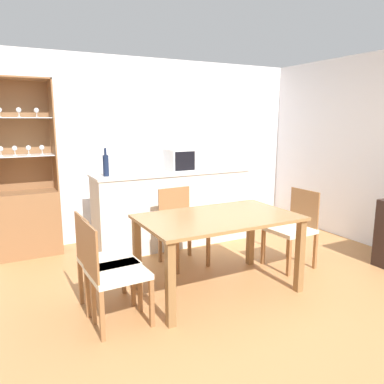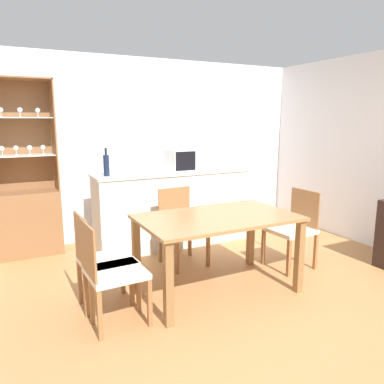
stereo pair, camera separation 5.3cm
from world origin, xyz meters
name	(u,v)px [view 1 (the left image)]	position (x,y,z in m)	size (l,w,h in m)	color
ground_plane	(241,309)	(0.00, 0.00, 0.00)	(18.00, 18.00, 0.00)	#B27A47
wall_back	(139,149)	(0.00, 2.63, 1.27)	(6.80, 0.06, 2.55)	silver
kitchen_counter	(173,208)	(0.22, 1.94, 0.51)	(2.14, 0.55, 1.01)	silver
display_cabinet	(27,208)	(-1.57, 2.42, 0.61)	(0.76, 0.39, 2.18)	brown
dining_table	(218,227)	(0.02, 0.45, 0.66)	(1.52, 0.93, 0.77)	olive
dining_chair_side_left_far	(103,261)	(-1.09, 0.59, 0.46)	(0.48, 0.48, 0.89)	beige
dining_chair_head_far	(182,226)	(0.01, 1.26, 0.46)	(0.49, 0.49, 0.89)	beige
dining_chair_side_left_near	(112,272)	(-1.09, 0.31, 0.46)	(0.48, 0.48, 0.89)	beige
dining_chair_side_right_far	(293,228)	(1.12, 0.59, 0.46)	(0.48, 0.48, 0.89)	beige
microwave	(183,160)	(0.40, 1.98, 1.16)	(0.45, 0.35, 0.29)	silver
wine_bottle	(106,165)	(-0.68, 1.92, 1.15)	(0.07, 0.07, 0.34)	#141E38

